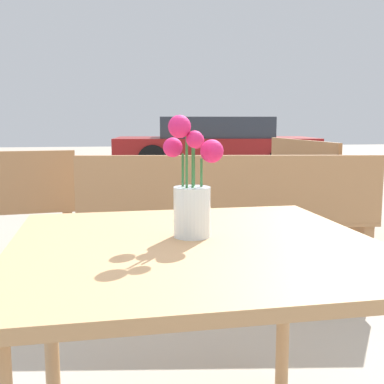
{
  "coord_description": "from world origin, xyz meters",
  "views": [
    {
      "loc": [
        -0.21,
        -1.23,
        1.04
      ],
      "look_at": [
        0.0,
        0.06,
        0.85
      ],
      "focal_mm": 45.0,
      "sensor_mm": 36.0,
      "label": 1
    }
  ],
  "objects_px": {
    "table_front": "(195,273)",
    "bench_far": "(293,175)",
    "bench_near": "(228,217)",
    "parked_car": "(215,145)",
    "table_back": "(357,173)",
    "flower_vase": "(192,194)"
  },
  "relations": [
    {
      "from": "table_front",
      "to": "bench_far",
      "type": "relative_size",
      "value": 0.58
    },
    {
      "from": "bench_near",
      "to": "bench_far",
      "type": "relative_size",
      "value": 1.04
    },
    {
      "from": "table_front",
      "to": "bench_near",
      "type": "height_order",
      "value": "bench_near"
    },
    {
      "from": "bench_far",
      "to": "bench_near",
      "type": "bearing_deg",
      "value": -119.67
    },
    {
      "from": "bench_near",
      "to": "parked_car",
      "type": "height_order",
      "value": "parked_car"
    },
    {
      "from": "table_back",
      "to": "parked_car",
      "type": "bearing_deg",
      "value": 89.17
    },
    {
      "from": "parked_car",
      "to": "table_front",
      "type": "bearing_deg",
      "value": -102.22
    },
    {
      "from": "bench_far",
      "to": "table_back",
      "type": "xyz_separation_m",
      "value": [
        0.12,
        -1.17,
        0.14
      ]
    },
    {
      "from": "table_front",
      "to": "parked_car",
      "type": "xyz_separation_m",
      "value": [
        1.94,
        8.94,
        -0.08
      ]
    },
    {
      "from": "table_front",
      "to": "parked_car",
      "type": "bearing_deg",
      "value": 77.78
    },
    {
      "from": "bench_far",
      "to": "table_back",
      "type": "height_order",
      "value": "bench_far"
    },
    {
      "from": "table_back",
      "to": "parked_car",
      "type": "xyz_separation_m",
      "value": [
        0.09,
        6.36,
        -0.05
      ]
    },
    {
      "from": "bench_near",
      "to": "bench_far",
      "type": "xyz_separation_m",
      "value": [
        1.26,
        2.21,
        -0.0
      ]
    },
    {
      "from": "parked_car",
      "to": "flower_vase",
      "type": "bearing_deg",
      "value": -102.3
    },
    {
      "from": "flower_vase",
      "to": "bench_far",
      "type": "bearing_deg",
      "value": 65.02
    },
    {
      "from": "bench_near",
      "to": "bench_far",
      "type": "height_order",
      "value": "same"
    },
    {
      "from": "flower_vase",
      "to": "table_back",
      "type": "xyz_separation_m",
      "value": [
        1.84,
        2.52,
        -0.23
      ]
    },
    {
      "from": "table_back",
      "to": "flower_vase",
      "type": "bearing_deg",
      "value": -126.2
    },
    {
      "from": "bench_near",
      "to": "parked_car",
      "type": "bearing_deg",
      "value": 78.71
    },
    {
      "from": "bench_near",
      "to": "parked_car",
      "type": "distance_m",
      "value": 7.55
    },
    {
      "from": "flower_vase",
      "to": "parked_car",
      "type": "xyz_separation_m",
      "value": [
        1.94,
        8.88,
        -0.29
      ]
    },
    {
      "from": "table_front",
      "to": "bench_near",
      "type": "bearing_deg",
      "value": 73.38
    }
  ]
}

